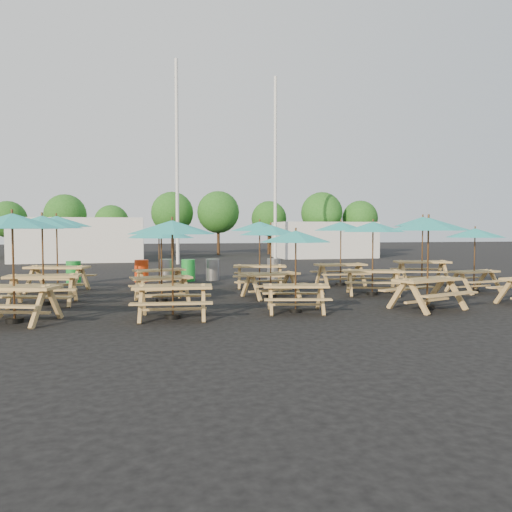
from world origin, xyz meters
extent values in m
plane|color=black|center=(0.00, 0.00, 0.00)|extent=(120.00, 120.00, 0.00)
cube|color=tan|center=(-6.67, -4.15, 0.78)|extent=(2.02, 1.28, 0.06)
cube|color=tan|center=(-6.45, -3.49, 0.47)|extent=(1.88, 0.83, 0.04)
cylinder|color=black|center=(-6.67, -4.15, 0.05)|extent=(0.38, 0.38, 0.10)
cylinder|color=brown|center=(-6.67, -4.15, 1.21)|extent=(0.05, 0.05, 2.41)
cone|color=teal|center=(-6.67, -4.15, 2.23)|extent=(2.68, 2.68, 0.34)
cube|color=tan|center=(-6.56, -1.53, 0.78)|extent=(1.92, 0.78, 0.06)
cube|color=tan|center=(-6.57, -2.23, 0.48)|extent=(1.91, 0.30, 0.04)
cube|color=tan|center=(-6.54, -0.83, 0.48)|extent=(1.91, 0.30, 0.04)
cylinder|color=black|center=(-6.56, -1.53, 0.05)|extent=(0.38, 0.38, 0.11)
cylinder|color=brown|center=(-6.56, -1.53, 1.22)|extent=(0.05, 0.05, 2.44)
cone|color=teal|center=(-6.56, -1.53, 2.25)|extent=(2.19, 2.19, 0.34)
cube|color=tan|center=(-6.68, 1.43, 0.81)|extent=(2.10, 1.30, 0.07)
cube|color=tan|center=(-6.89, 0.74, 0.49)|extent=(1.96, 0.83, 0.04)
cube|color=tan|center=(-6.47, 2.12, 0.49)|extent=(1.96, 0.83, 0.04)
cylinder|color=black|center=(-6.68, 1.43, 0.05)|extent=(0.39, 0.39, 0.11)
cylinder|color=brown|center=(-6.68, 1.43, 1.25)|extent=(0.05, 0.05, 2.51)
cone|color=teal|center=(-6.68, 1.43, 2.31)|extent=(2.76, 2.76, 0.35)
cube|color=tan|center=(-3.25, -4.39, 0.73)|extent=(1.84, 0.86, 0.06)
cube|color=tan|center=(-3.31, -5.04, 0.44)|extent=(1.79, 0.42, 0.04)
cube|color=tan|center=(-3.19, -3.74, 0.44)|extent=(1.79, 0.42, 0.04)
cylinder|color=black|center=(-3.25, -4.39, 0.05)|extent=(0.36, 0.36, 0.10)
cylinder|color=brown|center=(-3.25, -4.39, 1.14)|extent=(0.04, 0.04, 2.27)
cone|color=teal|center=(-3.25, -4.39, 2.09)|extent=(2.19, 2.19, 0.32)
cube|color=tan|center=(-3.42, -1.60, 0.68)|extent=(1.74, 0.91, 0.06)
cube|color=tan|center=(-3.32, -2.20, 0.41)|extent=(1.67, 0.50, 0.04)
cube|color=tan|center=(-3.51, -1.00, 0.41)|extent=(1.67, 0.50, 0.04)
cylinder|color=black|center=(-3.42, -1.60, 0.05)|extent=(0.33, 0.33, 0.09)
cylinder|color=brown|center=(-3.42, -1.60, 1.06)|extent=(0.04, 0.04, 2.12)
cone|color=teal|center=(-3.42, -1.60, 1.95)|extent=(2.15, 2.15, 0.29)
cube|color=tan|center=(-3.41, 1.12, 0.68)|extent=(1.77, 1.06, 0.06)
cube|color=tan|center=(-3.25, 0.53, 0.42)|extent=(1.66, 0.66, 0.04)
cube|color=tan|center=(-3.57, 1.71, 0.42)|extent=(1.66, 0.66, 0.04)
cylinder|color=black|center=(-3.41, 1.12, 0.05)|extent=(0.33, 0.33, 0.09)
cylinder|color=brown|center=(-3.41, 1.12, 1.06)|extent=(0.04, 0.04, 2.12)
cone|color=teal|center=(-3.41, 1.12, 1.96)|extent=(2.30, 2.30, 0.30)
cube|color=tan|center=(-0.25, -4.15, 0.65)|extent=(1.68, 0.92, 0.05)
cube|color=tan|center=(-0.36, -4.73, 0.40)|extent=(1.61, 0.53, 0.04)
cube|color=tan|center=(-0.14, -3.58, 0.40)|extent=(1.61, 0.53, 0.04)
cylinder|color=black|center=(-0.25, -4.15, 0.04)|extent=(0.32, 0.32, 0.09)
cylinder|color=brown|center=(-0.25, -4.15, 1.02)|extent=(0.04, 0.04, 2.04)
cone|color=teal|center=(-0.25, -4.15, 1.88)|extent=(2.11, 2.11, 0.28)
cube|color=tan|center=(-0.18, -1.36, 0.71)|extent=(1.84, 1.11, 0.06)
cube|color=tan|center=(0.00, -1.96, 0.43)|extent=(1.72, 0.70, 0.04)
cube|color=tan|center=(-0.35, -0.75, 0.43)|extent=(1.72, 0.70, 0.04)
cylinder|color=black|center=(-0.18, -1.36, 0.05)|extent=(0.34, 0.34, 0.10)
cylinder|color=brown|center=(-0.18, -1.36, 1.10)|extent=(0.04, 0.04, 2.20)
cone|color=teal|center=(-0.18, -1.36, 2.03)|extent=(2.40, 2.40, 0.31)
cube|color=tan|center=(0.07, 1.22, 0.75)|extent=(1.94, 1.07, 0.06)
cube|color=tan|center=(-0.07, 0.57, 0.46)|extent=(1.85, 0.63, 0.04)
cube|color=tan|center=(0.21, 1.88, 0.46)|extent=(1.85, 0.63, 0.04)
cylinder|color=black|center=(0.07, 1.22, 0.05)|extent=(0.37, 0.37, 0.10)
cylinder|color=brown|center=(0.07, 1.22, 1.17)|extent=(0.04, 0.04, 2.34)
cone|color=teal|center=(0.07, 1.22, 2.16)|extent=(2.45, 2.45, 0.33)
cube|color=tan|center=(3.18, -4.43, 0.76)|extent=(1.98, 1.28, 0.06)
cube|color=tan|center=(3.40, -5.07, 0.46)|extent=(1.83, 0.84, 0.04)
cube|color=tan|center=(2.96, -3.79, 0.46)|extent=(1.83, 0.84, 0.04)
cylinder|color=black|center=(3.18, -4.43, 0.05)|extent=(0.37, 0.37, 0.10)
cylinder|color=brown|center=(3.18, -4.43, 1.18)|extent=(0.05, 0.05, 2.37)
cone|color=teal|center=(3.18, -4.43, 2.18)|extent=(2.65, 2.65, 0.33)
cube|color=tan|center=(3.07, -1.49, 0.74)|extent=(1.94, 1.22, 0.06)
cube|color=tan|center=(2.87, -2.12, 0.45)|extent=(1.80, 0.79, 0.04)
cube|color=tan|center=(3.27, -0.85, 0.45)|extent=(1.80, 0.79, 0.04)
cylinder|color=black|center=(3.07, -1.49, 0.05)|extent=(0.36, 0.36, 0.10)
cylinder|color=brown|center=(3.07, -1.49, 1.15)|extent=(0.04, 0.04, 2.31)
cone|color=teal|center=(3.07, -1.49, 2.13)|extent=(2.56, 2.56, 0.32)
cube|color=tan|center=(3.14, 1.29, 0.76)|extent=(1.85, 0.74, 0.06)
cube|color=tan|center=(3.13, 0.62, 0.46)|extent=(1.84, 0.28, 0.04)
cube|color=tan|center=(3.14, 1.97, 0.46)|extent=(1.84, 0.28, 0.04)
cylinder|color=black|center=(3.14, 1.29, 0.05)|extent=(0.37, 0.37, 0.10)
cylinder|color=brown|center=(3.14, 1.29, 1.18)|extent=(0.04, 0.04, 2.35)
cone|color=teal|center=(3.14, 1.29, 2.17)|extent=(2.10, 2.10, 0.33)
cube|color=tan|center=(6.26, -3.74, 0.43)|extent=(1.75, 0.53, 0.04)
cube|color=tan|center=(6.59, -1.62, 0.68)|extent=(1.73, 0.94, 0.05)
cube|color=tan|center=(6.70, -2.21, 0.41)|extent=(1.66, 0.54, 0.04)
cube|color=tan|center=(6.47, -1.02, 0.41)|extent=(1.66, 0.54, 0.04)
cylinder|color=black|center=(6.59, -1.62, 0.05)|extent=(0.33, 0.33, 0.09)
cylinder|color=brown|center=(6.59, -1.62, 1.05)|extent=(0.04, 0.04, 2.10)
cone|color=teal|center=(6.59, -1.62, 1.94)|extent=(2.17, 2.17, 0.29)
cube|color=tan|center=(6.39, 1.20, 0.82)|extent=(2.12, 1.22, 0.07)
cube|color=tan|center=(6.22, 0.49, 0.50)|extent=(2.00, 0.73, 0.04)
cube|color=tan|center=(6.56, 1.91, 0.50)|extent=(2.00, 0.73, 0.04)
cylinder|color=black|center=(6.39, 1.20, 0.06)|extent=(0.40, 0.40, 0.11)
cylinder|color=brown|center=(6.39, 1.20, 1.27)|extent=(0.05, 0.05, 2.55)
cone|color=teal|center=(6.39, 1.20, 2.35)|extent=(2.71, 2.71, 0.35)
cylinder|color=#198B2D|center=(-6.51, 3.86, 0.43)|extent=(0.54, 0.54, 0.86)
cylinder|color=red|center=(-4.02, 4.10, 0.43)|extent=(0.54, 0.54, 0.86)
cylinder|color=gray|center=(-3.04, 4.32, 0.43)|extent=(0.54, 0.54, 0.86)
cylinder|color=#198B2D|center=(-2.21, 3.96, 0.43)|extent=(0.54, 0.54, 0.86)
cylinder|color=gray|center=(-1.23, 4.06, 0.43)|extent=(0.54, 0.54, 0.86)
cylinder|color=gray|center=(1.24, 3.79, 0.43)|extent=(0.54, 0.54, 0.86)
cylinder|color=silver|center=(-2.00, 14.00, 6.00)|extent=(0.20, 0.20, 12.00)
cylinder|color=silver|center=(4.50, 16.00, 6.00)|extent=(0.20, 0.20, 12.00)
cube|color=silver|center=(-8.00, 18.00, 1.40)|extent=(8.00, 4.00, 2.80)
cube|color=silver|center=(9.00, 19.00, 1.30)|extent=(7.00, 4.00, 2.60)
cylinder|color=#382314|center=(-14.07, 25.25, 0.96)|extent=(0.24, 0.24, 1.92)
sphere|color=#1E5919|center=(-14.07, 25.25, 2.84)|extent=(2.80, 2.80, 2.80)
cylinder|color=#382314|center=(-9.74, 23.90, 1.07)|extent=(0.24, 0.24, 2.14)
sphere|color=#1E5919|center=(-9.74, 23.90, 3.16)|extent=(3.11, 3.11, 3.11)
cylinder|color=#382314|center=(-6.39, 23.65, 0.89)|extent=(0.24, 0.24, 1.78)
sphere|color=#1E5919|center=(-6.39, 23.65, 2.63)|extent=(2.59, 2.59, 2.59)
cylinder|color=#382314|center=(-1.75, 24.72, 1.16)|extent=(0.24, 0.24, 2.31)
sphere|color=#1E5919|center=(-1.75, 24.72, 3.41)|extent=(3.36, 3.36, 3.36)
cylinder|color=#382314|center=(1.90, 24.26, 1.17)|extent=(0.24, 0.24, 2.35)
sphere|color=#1E5919|center=(1.90, 24.26, 3.47)|extent=(3.41, 3.41, 3.41)
cylinder|color=#382314|center=(6.22, 24.67, 1.01)|extent=(0.24, 0.24, 2.02)
sphere|color=#1E5919|center=(6.22, 24.67, 2.98)|extent=(2.94, 2.94, 2.94)
cylinder|color=#382314|center=(10.23, 22.90, 1.16)|extent=(0.24, 0.24, 2.32)
sphere|color=#1E5919|center=(10.23, 22.90, 3.43)|extent=(3.38, 3.38, 3.38)
cylinder|color=#382314|center=(13.63, 22.92, 1.02)|extent=(0.24, 0.24, 2.03)
sphere|color=#1E5919|center=(13.63, 22.92, 3.00)|extent=(2.95, 2.95, 2.95)
camera|label=1|loc=(-3.83, -15.86, 2.03)|focal=35.00mm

